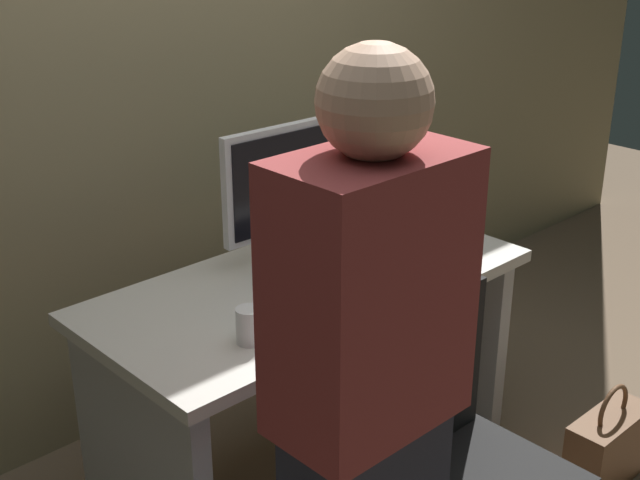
{
  "coord_description": "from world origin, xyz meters",
  "views": [
    {
      "loc": [
        -1.66,
        -1.81,
        1.89
      ],
      "look_at": [
        0.0,
        -0.05,
        0.89
      ],
      "focal_mm": 48.16,
      "sensor_mm": 36.0,
      "label": 1
    }
  ],
  "objects_px": {
    "monitor": "(293,183)",
    "handbag": "(607,447)",
    "book_stack": "(378,213)",
    "mouse": "(395,259)",
    "keyboard": "(342,288)",
    "person_at_desk": "(367,422)",
    "cell_phone": "(451,255)",
    "desk": "(310,343)",
    "cup_near_keyboard": "(249,326)"
  },
  "relations": [
    {
      "from": "person_at_desk",
      "to": "book_stack",
      "type": "xyz_separation_m",
      "value": [
        1.03,
        0.93,
        -0.05
      ]
    },
    {
      "from": "desk",
      "to": "keyboard",
      "type": "distance_m",
      "value": 0.27
    },
    {
      "from": "desk",
      "to": "monitor",
      "type": "height_order",
      "value": "monitor"
    },
    {
      "from": "keyboard",
      "to": "mouse",
      "type": "relative_size",
      "value": 4.3
    },
    {
      "from": "person_at_desk",
      "to": "monitor",
      "type": "relative_size",
      "value": 3.03
    },
    {
      "from": "monitor",
      "to": "handbag",
      "type": "xyz_separation_m",
      "value": [
        0.6,
        -0.9,
        -0.86
      ]
    },
    {
      "from": "monitor",
      "to": "keyboard",
      "type": "height_order",
      "value": "monitor"
    },
    {
      "from": "monitor",
      "to": "cell_phone",
      "type": "bearing_deg",
      "value": -43.72
    },
    {
      "from": "desk",
      "to": "mouse",
      "type": "bearing_deg",
      "value": -19.98
    },
    {
      "from": "monitor",
      "to": "mouse",
      "type": "distance_m",
      "value": 0.42
    },
    {
      "from": "person_at_desk",
      "to": "book_stack",
      "type": "bearing_deg",
      "value": 42.14
    },
    {
      "from": "cell_phone",
      "to": "monitor",
      "type": "bearing_deg",
      "value": 152.65
    },
    {
      "from": "person_at_desk",
      "to": "monitor",
      "type": "height_order",
      "value": "person_at_desk"
    },
    {
      "from": "handbag",
      "to": "keyboard",
      "type": "bearing_deg",
      "value": 138.74
    },
    {
      "from": "monitor",
      "to": "book_stack",
      "type": "height_order",
      "value": "monitor"
    },
    {
      "from": "monitor",
      "to": "handbag",
      "type": "height_order",
      "value": "monitor"
    },
    {
      "from": "desk",
      "to": "keyboard",
      "type": "relative_size",
      "value": 3.32
    },
    {
      "from": "monitor",
      "to": "person_at_desk",
      "type": "bearing_deg",
      "value": -123.79
    },
    {
      "from": "monitor",
      "to": "mouse",
      "type": "xyz_separation_m",
      "value": [
        0.2,
        -0.28,
        -0.24
      ]
    },
    {
      "from": "monitor",
      "to": "handbag",
      "type": "bearing_deg",
      "value": -56.17
    },
    {
      "from": "mouse",
      "to": "cell_phone",
      "type": "height_order",
      "value": "mouse"
    },
    {
      "from": "keyboard",
      "to": "book_stack",
      "type": "height_order",
      "value": "book_stack"
    },
    {
      "from": "keyboard",
      "to": "cup_near_keyboard",
      "type": "height_order",
      "value": "cup_near_keyboard"
    },
    {
      "from": "person_at_desk",
      "to": "keyboard",
      "type": "relative_size",
      "value": 3.81
    },
    {
      "from": "desk",
      "to": "handbag",
      "type": "height_order",
      "value": "desk"
    },
    {
      "from": "keyboard",
      "to": "cell_phone",
      "type": "height_order",
      "value": "keyboard"
    },
    {
      "from": "book_stack",
      "to": "cell_phone",
      "type": "xyz_separation_m",
      "value": [
        -0.01,
        -0.35,
        -0.05
      ]
    },
    {
      "from": "person_at_desk",
      "to": "book_stack",
      "type": "distance_m",
      "value": 1.38
    },
    {
      "from": "mouse",
      "to": "cell_phone",
      "type": "relative_size",
      "value": 0.69
    },
    {
      "from": "keyboard",
      "to": "handbag",
      "type": "xyz_separation_m",
      "value": [
        0.68,
        -0.6,
        -0.61
      ]
    },
    {
      "from": "desk",
      "to": "mouse",
      "type": "height_order",
      "value": "mouse"
    },
    {
      "from": "mouse",
      "to": "cell_phone",
      "type": "bearing_deg",
      "value": -24.71
    },
    {
      "from": "person_at_desk",
      "to": "book_stack",
      "type": "height_order",
      "value": "person_at_desk"
    },
    {
      "from": "person_at_desk",
      "to": "keyboard",
      "type": "bearing_deg",
      "value": 48.88
    },
    {
      "from": "handbag",
      "to": "desk",
      "type": "bearing_deg",
      "value": 133.74
    },
    {
      "from": "monitor",
      "to": "book_stack",
      "type": "xyz_separation_m",
      "value": [
        0.4,
        -0.01,
        -0.2
      ]
    },
    {
      "from": "book_stack",
      "to": "desk",
      "type": "bearing_deg",
      "value": -161.7
    },
    {
      "from": "keyboard",
      "to": "handbag",
      "type": "distance_m",
      "value": 1.09
    },
    {
      "from": "keyboard",
      "to": "cell_phone",
      "type": "xyz_separation_m",
      "value": [
        0.46,
        -0.06,
        -0.01
      ]
    },
    {
      "from": "desk",
      "to": "monitor",
      "type": "bearing_deg",
      "value": 62.59
    },
    {
      "from": "mouse",
      "to": "book_stack",
      "type": "xyz_separation_m",
      "value": [
        0.2,
        0.27,
        0.04
      ]
    },
    {
      "from": "cell_phone",
      "to": "desk",
      "type": "bearing_deg",
      "value": 174.5
    },
    {
      "from": "desk",
      "to": "person_at_desk",
      "type": "relative_size",
      "value": 0.87
    },
    {
      "from": "desk",
      "to": "book_stack",
      "type": "height_order",
      "value": "book_stack"
    },
    {
      "from": "keyboard",
      "to": "mouse",
      "type": "bearing_deg",
      "value": 5.34
    },
    {
      "from": "monitor",
      "to": "mouse",
      "type": "bearing_deg",
      "value": -54.94
    },
    {
      "from": "book_stack",
      "to": "monitor",
      "type": "bearing_deg",
      "value": 177.89
    },
    {
      "from": "monitor",
      "to": "cell_phone",
      "type": "xyz_separation_m",
      "value": [
        0.38,
        -0.36,
        -0.25
      ]
    },
    {
      "from": "mouse",
      "to": "cup_near_keyboard",
      "type": "bearing_deg",
      "value": -173.22
    },
    {
      "from": "cell_phone",
      "to": "handbag",
      "type": "bearing_deg",
      "value": -51.09
    }
  ]
}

